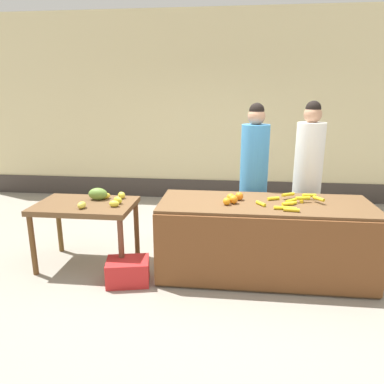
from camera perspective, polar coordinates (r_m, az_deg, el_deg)
name	(u,v)px	position (r m, az deg, el deg)	size (l,w,h in m)	color
ground_plane	(215,270)	(4.18, 3.74, -12.35)	(24.00, 24.00, 0.00)	gray
market_wall_back	(225,110)	(6.74, 5.29, 12.83)	(9.87, 0.23, 3.37)	beige
fruit_stall_counter	(263,239)	(4.01, 11.29, -7.37)	(2.25, 0.87, 0.83)	brown
side_table_wooden	(86,211)	(4.24, -16.59, -2.95)	(1.10, 0.72, 0.75)	brown
banana_bunch_pile	(292,201)	(3.88, 15.59, -1.47)	(0.71, 0.54, 0.07)	yellow
orange_pile	(233,198)	(3.82, 6.55, -1.03)	(0.21, 0.28, 0.09)	orange
mango_papaya_pile	(102,196)	(4.23, -14.15, -0.68)	(0.46, 0.55, 0.14)	yellow
vendor_woman_blue_shirt	(254,179)	(4.49, 9.78, 2.12)	(0.34, 0.34, 1.84)	#33333D
vendor_woman_white_shirt	(307,178)	(4.64, 17.89, 2.17)	(0.34, 0.34, 1.87)	#33333D
produce_crate	(128,271)	(3.93, -10.16, -12.34)	(0.44, 0.32, 0.26)	red
produce_sack	(168,223)	(4.90, -3.83, -5.01)	(0.36, 0.30, 0.48)	tan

